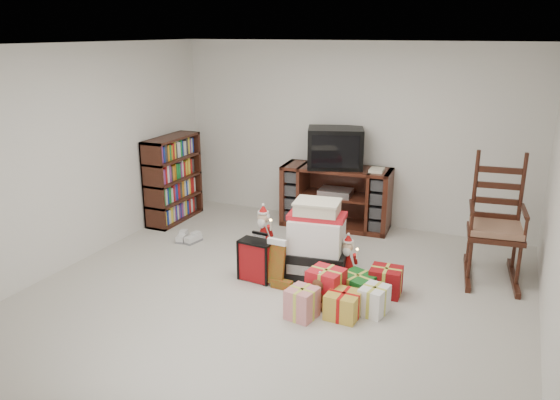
% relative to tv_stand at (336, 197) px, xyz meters
% --- Properties ---
extents(room, '(5.01, 5.01, 2.51)m').
position_rel_tv_stand_xyz_m(room, '(0.09, -2.20, 0.82)').
color(room, '#BAB6AA').
rests_on(room, ground).
extents(tv_stand, '(1.51, 0.62, 0.85)m').
position_rel_tv_stand_xyz_m(tv_stand, '(0.00, 0.00, 0.00)').
color(tv_stand, '#461D14').
rests_on(tv_stand, floor).
extents(bookshelf, '(0.33, 0.99, 1.21)m').
position_rel_tv_stand_xyz_m(bookshelf, '(-2.21, -0.66, 0.16)').
color(bookshelf, '#3B1610').
rests_on(bookshelf, floor).
extents(rocking_chair, '(0.68, 1.01, 1.43)m').
position_rel_tv_stand_xyz_m(rocking_chair, '(2.10, -0.84, 0.06)').
color(rocking_chair, '#3B1610').
rests_on(rocking_chair, floor).
extents(gift_pile, '(0.74, 0.58, 0.85)m').
position_rel_tv_stand_xyz_m(gift_pile, '(0.31, -1.63, -0.05)').
color(gift_pile, black).
rests_on(gift_pile, floor).
extents(red_suitcase, '(0.37, 0.21, 0.54)m').
position_rel_tv_stand_xyz_m(red_suitcase, '(-0.25, -2.00, -0.19)').
color(red_suitcase, maroon).
rests_on(red_suitcase, floor).
extents(stocking, '(0.25, 0.12, 0.53)m').
position_rel_tv_stand_xyz_m(stocking, '(0.00, -2.04, -0.16)').
color(stocking, '#0C721A').
rests_on(stocking, floor).
extents(teddy_bear, '(0.22, 0.19, 0.32)m').
position_rel_tv_stand_xyz_m(teddy_bear, '(0.59, -2.28, -0.28)').
color(teddy_bear, brown).
rests_on(teddy_bear, floor).
extents(santa_figurine, '(0.26, 0.25, 0.54)m').
position_rel_tv_stand_xyz_m(santa_figurine, '(0.66, -1.60, -0.22)').
color(santa_figurine, '#B11313').
rests_on(santa_figurine, floor).
extents(mrs_claus_figurine, '(0.31, 0.29, 0.63)m').
position_rel_tv_stand_xyz_m(mrs_claus_figurine, '(-0.50, -1.30, -0.18)').
color(mrs_claus_figurine, '#B11313').
rests_on(mrs_claus_figurine, floor).
extents(sneaker_pair, '(0.32, 0.27, 0.09)m').
position_rel_tv_stand_xyz_m(sneaker_pair, '(-1.57, -1.33, -0.38)').
color(sneaker_pair, silver).
rests_on(sneaker_pair, floor).
extents(gift_cluster, '(0.83, 1.16, 0.29)m').
position_rel_tv_stand_xyz_m(gift_cluster, '(0.85, -2.17, -0.28)').
color(gift_cluster, red).
rests_on(gift_cluster, floor).
extents(crt_television, '(0.86, 0.73, 0.54)m').
position_rel_tv_stand_xyz_m(crt_television, '(-0.03, -0.01, 0.69)').
color(crt_television, black).
rests_on(crt_television, tv_stand).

